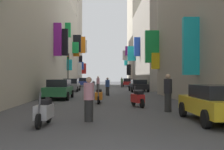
{
  "coord_description": "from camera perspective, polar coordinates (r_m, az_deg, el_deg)",
  "views": [
    {
      "loc": [
        -0.14,
        -3.98,
        1.61
      ],
      "look_at": [
        0.78,
        29.32,
        1.87
      ],
      "focal_mm": 46.24,
      "sensor_mm": 36.0,
      "label": 1
    }
  ],
  "objects": [
    {
      "name": "building_left_mid_c",
      "position": [
        60.43,
        -9.1,
        7.29
      ],
      "size": [
        7.21,
        9.21,
        19.49
      ],
      "color": "#9E9384",
      "rests_on": "ground"
    },
    {
      "name": "pedestrian_crossing",
      "position": [
        13.73,
        11.0,
        -3.48
      ],
      "size": [
        0.46,
        0.46,
        1.76
      ],
      "color": "#2A2A2A",
      "rests_on": "ground"
    },
    {
      "name": "pedestrian_far_away",
      "position": [
        10.54,
        -4.61,
        -4.82
      ],
      "size": [
        0.54,
        0.54,
        1.62
      ],
      "color": "#2A2A2A",
      "rests_on": "ground"
    },
    {
      "name": "building_left_mid_b",
      "position": [
        54.1,
        -9.94,
        6.15
      ],
      "size": [
        7.36,
        3.19,
        15.65
      ],
      "color": "#B2A899",
      "rests_on": "ground"
    },
    {
      "name": "scooter_silver",
      "position": [
        9.94,
        -13.28,
        -7.06
      ],
      "size": [
        0.49,
        1.83,
        1.13
      ],
      "color": "#ADADB2",
      "rests_on": "ground"
    },
    {
      "name": "parked_car_green",
      "position": [
        21.72,
        -10.45,
        -2.68
      ],
      "size": [
        1.84,
        4.43,
        1.44
      ],
      "color": "#236638",
      "rests_on": "ground"
    },
    {
      "name": "scooter_red",
      "position": [
        15.74,
        5.11,
        -4.62
      ],
      "size": [
        0.68,
        1.74,
        1.13
      ],
      "color": "red",
      "rests_on": "ground"
    },
    {
      "name": "parked_car_black",
      "position": [
        32.39,
        5.26,
        -2.01
      ],
      "size": [
        1.92,
        4.49,
        1.35
      ],
      "color": "black",
      "rests_on": "ground"
    },
    {
      "name": "ground_plane",
      "position": [
        34.02,
        -1.34,
        -3.15
      ],
      "size": [
        140.0,
        140.0,
        0.0
      ],
      "primitive_type": "plane",
      "color": "#424244"
    },
    {
      "name": "building_left_mid_a",
      "position": [
        42.31,
        -12.32,
        5.73
      ],
      "size": [
        7.2,
        20.5,
        12.29
      ],
      "color": "#BCB29E",
      "rests_on": "ground"
    },
    {
      "name": "parked_car_grey",
      "position": [
        33.35,
        -8.1,
        -1.9
      ],
      "size": [
        1.91,
        4.14,
        1.45
      ],
      "color": "slate",
      "rests_on": "ground"
    },
    {
      "name": "pedestrian_near_right",
      "position": [
        45.83,
        1.95,
        -1.48
      ],
      "size": [
        0.51,
        0.51,
        1.58
      ],
      "color": "#3B3B3B",
      "rests_on": "ground"
    },
    {
      "name": "building_right_mid_c",
      "position": [
        43.06,
        9.36,
        5.52
      ],
      "size": [
        7.28,
        19.55,
        12.16
      ],
      "color": "gray",
      "rests_on": "ground"
    },
    {
      "name": "traffic_light_near_corner",
      "position": [
        36.13,
        -8.69,
        1.93
      ],
      "size": [
        0.26,
        0.34,
        4.58
      ],
      "color": "#2D2D2D",
      "rests_on": "ground"
    },
    {
      "name": "parked_car_blue",
      "position": [
        51.18,
        -5.63,
        -1.37
      ],
      "size": [
        1.86,
        4.18,
        1.5
      ],
      "color": "navy",
      "rests_on": "ground"
    },
    {
      "name": "parked_car_red",
      "position": [
        50.97,
        3.05,
        -1.41
      ],
      "size": [
        1.84,
        4.26,
        1.42
      ],
      "color": "#B21E1E",
      "rests_on": "ground"
    },
    {
      "name": "pedestrian_near_left",
      "position": [
        25.32,
        -0.89,
        -2.32
      ],
      "size": [
        0.53,
        0.53,
        1.58
      ],
      "color": "#2A2A2A",
      "rests_on": "ground"
    },
    {
      "name": "scooter_orange",
      "position": [
        17.79,
        -2.62,
        -4.14
      ],
      "size": [
        0.47,
        1.8,
        1.13
      ],
      "color": "orange",
      "rests_on": "ground"
    },
    {
      "name": "building_right_far",
      "position": [
        59.02,
        6.4,
        7.39
      ],
      "size": [
        7.27,
        12.15,
        19.31
      ],
      "color": "#BCB29E",
      "rests_on": "ground"
    },
    {
      "name": "pedestrian_mid_street",
      "position": [
        34.38,
        -2.77,
        -1.69
      ],
      "size": [
        0.39,
        0.39,
        1.72
      ],
      "color": "#3E3E3E",
      "rests_on": "ground"
    },
    {
      "name": "scooter_black",
      "position": [
        54.12,
        -3.69,
        -1.65
      ],
      "size": [
        0.55,
        1.81,
        1.13
      ],
      "color": "black",
      "rests_on": "ground"
    },
    {
      "name": "parked_car_yellow",
      "position": [
        11.04,
        20.36,
        -5.08
      ],
      "size": [
        2.02,
        4.02,
        1.33
      ],
      "color": "gold",
      "rests_on": "ground"
    }
  ]
}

